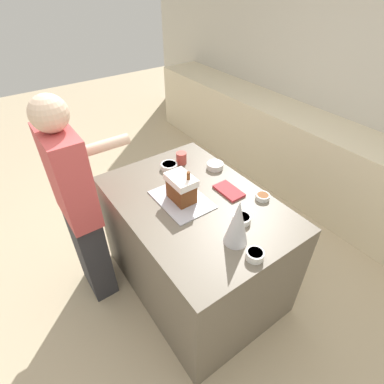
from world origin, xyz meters
TOP-DOWN VIEW (x-y plane):
  - ground_plane at (0.00, 0.00)m, footprint 12.00×12.00m
  - wall_back at (0.00, 2.18)m, footprint 8.00×0.05m
  - back_cabinet_block at (0.00, 1.85)m, footprint 6.00×0.60m
  - kitchen_island at (0.00, 0.00)m, footprint 1.41×0.98m
  - baking_tray at (-0.06, -0.07)m, footprint 0.44×0.32m
  - gingerbread_house at (-0.06, -0.07)m, footprint 0.22×0.15m
  - decorative_tree at (0.46, -0.02)m, footprint 0.15×0.15m
  - candy_bowl_far_left at (0.26, 0.41)m, footprint 0.10×0.10m
  - candy_bowl_near_tray_right at (-0.46, 0.07)m, footprint 0.14×0.14m
  - candy_bowl_near_tray_left at (-0.25, 0.38)m, footprint 0.13×0.13m
  - candy_bowl_beside_tree at (0.62, -0.02)m, footprint 0.11×0.11m
  - candy_bowl_far_right at (0.35, 0.13)m, footprint 0.12×0.12m
  - cookbook at (0.06, 0.27)m, footprint 0.23×0.13m
  - mug at (-0.47, 0.20)m, footprint 0.09×0.09m
  - person at (-0.46, -0.69)m, footprint 0.45×0.56m

SIDE VIEW (x-z plane):
  - ground_plane at x=0.00m, z-range 0.00..0.00m
  - back_cabinet_block at x=0.00m, z-range 0.00..0.93m
  - kitchen_island at x=0.00m, z-range 0.00..0.93m
  - person at x=-0.46m, z-range 0.03..1.74m
  - baking_tray at x=-0.06m, z-range 0.93..0.94m
  - cookbook at x=0.06m, z-range 0.93..0.95m
  - candy_bowl_far_left at x=0.26m, z-range 0.94..0.97m
  - candy_bowl_far_right at x=0.35m, z-range 0.94..0.98m
  - candy_bowl_near_tray_right at x=-0.46m, z-range 0.94..0.98m
  - candy_bowl_near_tray_left at x=-0.25m, z-range 0.94..0.98m
  - candy_bowl_beside_tree at x=0.62m, z-range 0.94..0.99m
  - mug at x=-0.47m, z-range 0.93..1.03m
  - gingerbread_house at x=-0.06m, z-range 0.92..1.17m
  - decorative_tree at x=0.46m, z-range 0.93..1.25m
  - wall_back at x=0.00m, z-range 0.00..2.60m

